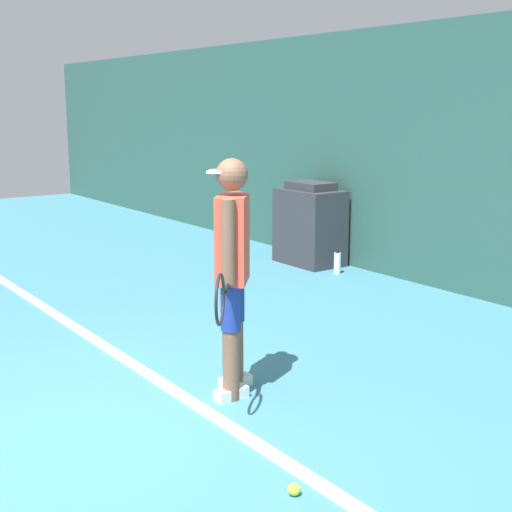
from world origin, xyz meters
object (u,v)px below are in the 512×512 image
at_px(tennis_player, 232,267).
at_px(covered_chair, 310,225).
at_px(water_bottle, 337,263).
at_px(tennis_ball, 294,489).

bearing_deg(tennis_player, covered_chair, 174.45).
distance_m(covered_chair, water_bottle, 0.74).
bearing_deg(water_bottle, covered_chair, 171.73).
xyz_separation_m(tennis_ball, water_bottle, (-3.63, 3.61, 0.10)).
xyz_separation_m(covered_chair, water_bottle, (0.64, -0.09, -0.37)).
relative_size(tennis_ball, covered_chair, 0.06).
relative_size(tennis_player, water_bottle, 5.90).
relative_size(covered_chair, water_bottle, 3.75).
bearing_deg(covered_chair, tennis_ball, -40.94).
distance_m(tennis_player, covered_chair, 4.37).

